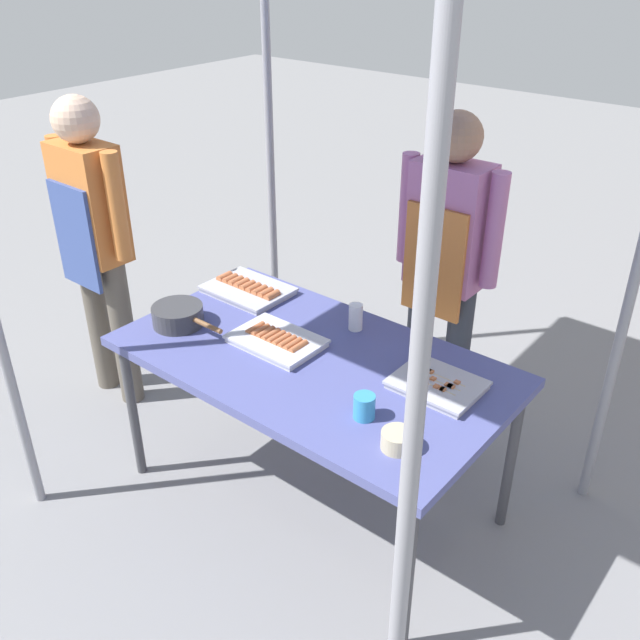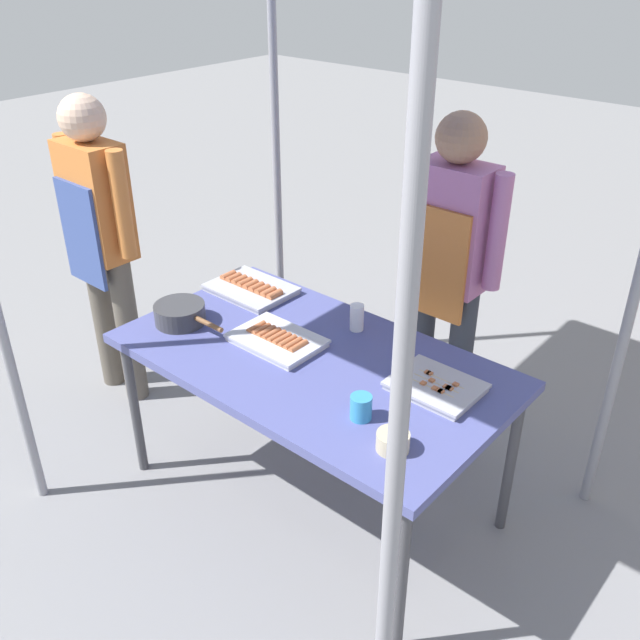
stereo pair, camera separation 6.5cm
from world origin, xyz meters
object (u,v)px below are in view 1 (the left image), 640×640
object	(u,v)px
tray_grilled_sausages	(276,340)
drink_cup_near_edge	(356,317)
condiment_bowl	(398,440)
tray_meat_skewers	(437,385)
stall_table	(312,368)
drink_cup_by_wok	(364,407)
vendor_woman	(445,256)
cooking_wok	(178,315)
tray_pork_links	(248,289)
customer_nearby	(94,231)

from	to	relation	value
tray_grilled_sausages	drink_cup_near_edge	world-z (taller)	drink_cup_near_edge
condiment_bowl	drink_cup_near_edge	distance (m)	0.80
tray_grilled_sausages	condiment_bowl	size ratio (longest dim) A/B	3.31
tray_grilled_sausages	tray_meat_skewers	size ratio (longest dim) A/B	1.15
stall_table	tray_grilled_sausages	bearing A→B (deg)	-173.96
tray_meat_skewers	drink_cup_by_wok	world-z (taller)	drink_cup_by_wok
vendor_woman	tray_grilled_sausages	bearing A→B (deg)	69.38
stall_table	drink_cup_near_edge	distance (m)	0.31
cooking_wok	condiment_bowl	world-z (taller)	cooking_wok
stall_table	drink_cup_near_edge	world-z (taller)	drink_cup_near_edge
tray_meat_skewers	tray_pork_links	bearing A→B (deg)	174.09
cooking_wok	tray_grilled_sausages	bearing A→B (deg)	18.10
tray_meat_skewers	drink_cup_by_wok	distance (m)	0.34
condiment_bowl	vendor_woman	xyz separation A→B (m)	(-0.45, 1.06, 0.17)
stall_table	tray_meat_skewers	world-z (taller)	tray_meat_skewers
drink_cup_near_edge	vendor_woman	xyz separation A→B (m)	(0.13, 0.51, 0.15)
drink_cup_by_wok	vendor_woman	size ratio (longest dim) A/B	0.06
cooking_wok	drink_cup_by_wok	bearing A→B (deg)	-1.50
drink_cup_by_wok	tray_pork_links	bearing A→B (deg)	156.52
stall_table	cooking_wok	distance (m)	0.65
stall_table	tray_meat_skewers	bearing A→B (deg)	14.08
tray_meat_skewers	cooking_wok	xyz separation A→B (m)	(-1.13, -0.29, 0.03)
cooking_wok	vendor_woman	bearing A→B (deg)	52.02
tray_pork_links	drink_cup_near_edge	bearing A→B (deg)	4.81
stall_table	condiment_bowl	xyz separation A→B (m)	(0.58, -0.26, 0.08)
stall_table	drink_cup_near_edge	xyz separation A→B (m)	(0.00, 0.29, 0.11)
drink_cup_near_edge	vendor_woman	size ratio (longest dim) A/B	0.07
tray_grilled_sausages	cooking_wok	size ratio (longest dim) A/B	0.98
tray_meat_skewers	cooking_wok	world-z (taller)	cooking_wok
tray_meat_skewers	drink_cup_near_edge	xyz separation A→B (m)	(-0.51, 0.17, 0.04)
tray_grilled_sausages	customer_nearby	bearing A→B (deg)	-178.69
tray_grilled_sausages	tray_pork_links	distance (m)	0.49
drink_cup_near_edge	drink_cup_by_wok	bearing A→B (deg)	-50.74
tray_pork_links	vendor_woman	distance (m)	0.94
tray_pork_links	vendor_woman	bearing A→B (deg)	37.48
tray_meat_skewers	drink_cup_near_edge	bearing A→B (deg)	161.90
cooking_wok	vendor_woman	world-z (taller)	vendor_woman
stall_table	tray_meat_skewers	size ratio (longest dim) A/B	4.91
tray_meat_skewers	cooking_wok	bearing A→B (deg)	-165.54
cooking_wok	customer_nearby	world-z (taller)	customer_nearby
tray_grilled_sausages	tray_pork_links	size ratio (longest dim) A/B	0.96
tray_pork_links	drink_cup_near_edge	xyz separation A→B (m)	(0.60, 0.05, 0.04)
drink_cup_by_wok	cooking_wok	bearing A→B (deg)	178.50
stall_table	cooking_wok	world-z (taller)	cooking_wok
stall_table	drink_cup_by_wok	distance (m)	0.45
tray_meat_skewers	tray_pork_links	distance (m)	1.11
tray_meat_skewers	customer_nearby	xyz separation A→B (m)	(-1.88, -0.17, 0.19)
stall_table	drink_cup_by_wok	bearing A→B (deg)	-25.64
cooking_wok	customer_nearby	xyz separation A→B (m)	(-0.74, 0.12, 0.16)
tray_grilled_sausages	vendor_woman	distance (m)	0.90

